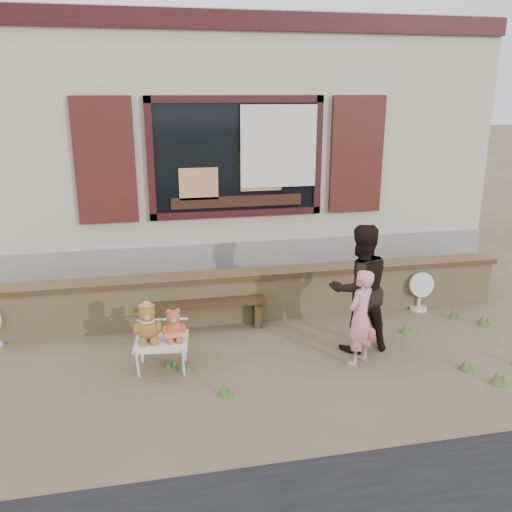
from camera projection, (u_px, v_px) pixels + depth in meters
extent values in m
plane|color=brown|center=(266.00, 351.00, 6.41)|extent=(80.00, 80.00, 0.00)
cube|color=#B4AA91|center=(213.00, 123.00, 9.93)|extent=(8.00, 5.00, 3.20)
cube|color=gray|center=(215.00, 228.00, 10.51)|extent=(8.04, 5.04, 0.80)
cube|color=black|center=(236.00, 158.00, 7.66)|extent=(2.30, 0.04, 1.50)
cube|color=#340F11|center=(236.00, 99.00, 7.41)|extent=(2.50, 0.08, 0.10)
cube|color=#340F11|center=(237.00, 213.00, 7.88)|extent=(2.50, 0.08, 0.10)
cube|color=#340F11|center=(150.00, 160.00, 7.41)|extent=(0.10, 0.08, 1.70)
cube|color=#340F11|center=(318.00, 156.00, 7.88)|extent=(0.10, 0.08, 1.70)
cube|color=#3D1014|center=(105.00, 161.00, 7.28)|extent=(0.80, 0.07, 1.70)
cube|color=#3D1014|center=(357.00, 155.00, 7.98)|extent=(0.80, 0.07, 1.70)
cube|color=silver|center=(279.00, 146.00, 7.67)|extent=(1.10, 0.02, 1.15)
cube|color=#340F11|center=(235.00, 20.00, 7.15)|extent=(8.00, 0.12, 0.25)
cube|color=black|center=(237.00, 201.00, 7.81)|extent=(1.90, 0.06, 0.16)
cube|color=tan|center=(199.00, 184.00, 7.63)|extent=(0.55, 0.06, 0.45)
cube|color=#E08447|center=(261.00, 171.00, 7.76)|extent=(0.60, 0.06, 0.55)
cube|color=tan|center=(250.00, 297.00, 7.26)|extent=(7.00, 0.30, 0.60)
cube|color=brown|center=(250.00, 274.00, 7.17)|extent=(7.10, 0.36, 0.07)
cube|color=#332211|center=(205.00, 302.00, 6.93)|extent=(1.55, 0.35, 0.06)
cube|color=#332211|center=(152.00, 320.00, 6.87)|extent=(0.10, 0.29, 0.33)
cube|color=#332211|center=(256.00, 313.00, 7.11)|extent=(0.10, 0.29, 0.33)
cube|color=silver|center=(161.00, 341.00, 5.92)|extent=(0.62, 0.57, 0.04)
cylinder|color=silver|center=(138.00, 366.00, 5.74)|extent=(0.03, 0.03, 0.31)
cylinder|color=silver|center=(183.00, 364.00, 5.78)|extent=(0.03, 0.03, 0.31)
cylinder|color=silver|center=(142.00, 348.00, 6.16)|extent=(0.03, 0.03, 0.31)
cylinder|color=silver|center=(185.00, 346.00, 6.20)|extent=(0.03, 0.03, 0.31)
imported|color=pink|center=(360.00, 318.00, 5.98)|extent=(0.48, 0.45, 1.11)
imported|color=black|center=(360.00, 288.00, 6.27)|extent=(0.78, 0.63, 1.52)
cylinder|color=silver|center=(418.00, 308.00, 7.62)|extent=(0.24, 0.24, 0.04)
cylinder|color=silver|center=(419.00, 298.00, 7.58)|extent=(0.04, 0.04, 0.30)
cylinder|color=silver|center=(421.00, 284.00, 7.51)|extent=(0.35, 0.13, 0.35)
cone|color=#415D25|center=(497.00, 378.00, 5.67)|extent=(0.16, 0.16, 0.14)
cone|color=#415D25|center=(169.00, 361.00, 6.03)|extent=(0.11, 0.11, 0.14)
cone|color=#415D25|center=(483.00, 319.00, 7.12)|extent=(0.16, 0.16, 0.15)
cone|color=#415D25|center=(183.00, 367.00, 5.94)|extent=(0.15, 0.15, 0.10)
cone|color=#415D25|center=(406.00, 329.00, 6.90)|extent=(0.17, 0.17, 0.09)
cone|color=#415D25|center=(465.00, 365.00, 5.97)|extent=(0.15, 0.15, 0.12)
cone|color=#415D25|center=(453.00, 314.00, 7.31)|extent=(0.12, 0.12, 0.15)
cone|color=#415D25|center=(224.00, 389.00, 5.46)|extent=(0.13, 0.13, 0.15)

